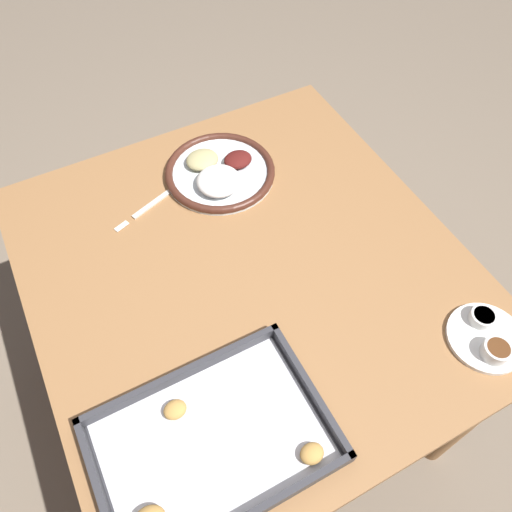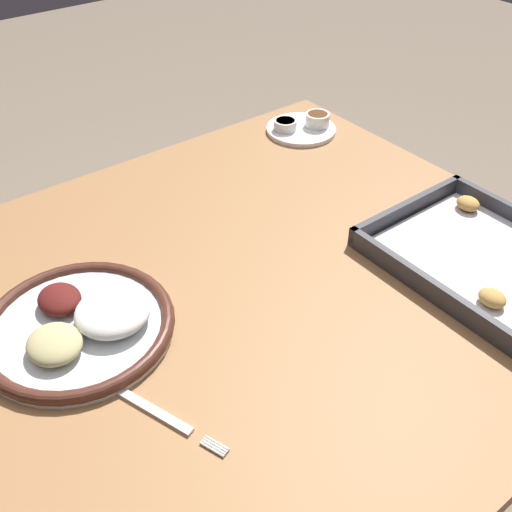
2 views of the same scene
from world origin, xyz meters
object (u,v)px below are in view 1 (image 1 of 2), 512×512
Objects in this scene: fork at (155,202)px; baking_tray at (211,445)px; saucer_plate at (488,337)px; dinner_plate at (220,172)px.

baking_tray is at bearing 58.84° from fork.
dinner_plate is at bearing -67.21° from saucer_plate.
dinner_plate is 0.71m from saucer_plate.
dinner_plate is at bearing -116.49° from baking_tray.
saucer_plate and baking_tray have the same top height.
saucer_plate reaches higher than fork.
fork is at bearing -101.39° from baking_tray.
dinner_plate is 0.18m from fork.
baking_tray is (0.57, -0.07, -0.00)m from saucer_plate.
dinner_plate is 0.66m from baking_tray.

